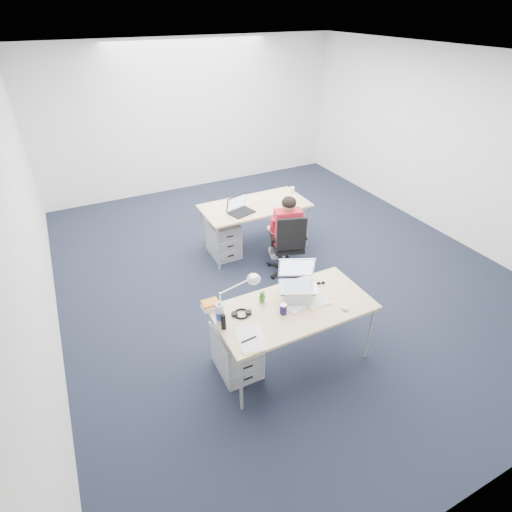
# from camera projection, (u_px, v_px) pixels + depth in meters

# --- Properties ---
(floor) EXTENTS (7.00, 7.00, 0.00)m
(floor) POSITION_uv_depth(u_px,v_px,m) (279.00, 267.00, 5.89)
(floor) COLOR black
(floor) RESTS_ON ground
(room) EXTENTS (6.02, 7.02, 2.80)m
(room) POSITION_uv_depth(u_px,v_px,m) (283.00, 154.00, 4.97)
(room) COLOR silver
(room) RESTS_ON ground
(desk_near) EXTENTS (1.60, 0.80, 0.73)m
(desk_near) POSITION_uv_depth(u_px,v_px,m) (293.00, 310.00, 4.03)
(desk_near) COLOR tan
(desk_near) RESTS_ON ground
(desk_far) EXTENTS (1.60, 0.80, 0.73)m
(desk_far) POSITION_uv_depth(u_px,v_px,m) (255.00, 208.00, 6.02)
(desk_far) COLOR tan
(desk_far) RESTS_ON ground
(office_chair) EXTENTS (0.76, 0.76, 0.96)m
(office_chair) POSITION_uv_depth(u_px,v_px,m) (287.00, 256.00, 5.65)
(office_chair) COLOR black
(office_chair) RESTS_ON ground
(seated_person) EXTENTS (0.47, 0.69, 1.16)m
(seated_person) POSITION_uv_depth(u_px,v_px,m) (285.00, 232.00, 5.62)
(seated_person) COLOR red
(seated_person) RESTS_ON ground
(drawer_pedestal_near) EXTENTS (0.40, 0.50, 0.55)m
(drawer_pedestal_near) POSITION_uv_depth(u_px,v_px,m) (237.00, 350.00, 4.13)
(drawer_pedestal_near) COLOR #AEB0B3
(drawer_pedestal_near) RESTS_ON ground
(drawer_pedestal_far) EXTENTS (0.40, 0.50, 0.55)m
(drawer_pedestal_far) POSITION_uv_depth(u_px,v_px,m) (224.00, 239.00, 6.05)
(drawer_pedestal_far) COLOR #AEB0B3
(drawer_pedestal_far) RESTS_ON ground
(silver_laptop) EXTENTS (0.46, 0.42, 0.40)m
(silver_laptop) POSITION_uv_depth(u_px,v_px,m) (298.00, 283.00, 4.02)
(silver_laptop) COLOR silver
(silver_laptop) RESTS_ON desk_near
(wireless_keyboard) EXTENTS (0.32, 0.20, 0.02)m
(wireless_keyboard) POSITION_uv_depth(u_px,v_px,m) (300.00, 305.00, 4.02)
(wireless_keyboard) COLOR white
(wireless_keyboard) RESTS_ON desk_near
(computer_mouse) EXTENTS (0.07, 0.10, 0.03)m
(computer_mouse) POSITION_uv_depth(u_px,v_px,m) (344.00, 308.00, 3.97)
(computer_mouse) COLOR white
(computer_mouse) RESTS_ON desk_near
(headphones) EXTENTS (0.24, 0.21, 0.03)m
(headphones) POSITION_uv_depth(u_px,v_px,m) (241.00, 313.00, 3.90)
(headphones) COLOR black
(headphones) RESTS_ON desk_near
(can_koozie) EXTENTS (0.09, 0.09, 0.11)m
(can_koozie) POSITION_uv_depth(u_px,v_px,m) (283.00, 309.00, 3.89)
(can_koozie) COLOR #1B1645
(can_koozie) RESTS_ON desk_near
(water_bottle) EXTENTS (0.10, 0.10, 0.26)m
(water_bottle) POSITION_uv_depth(u_px,v_px,m) (220.00, 313.00, 3.73)
(water_bottle) COLOR silver
(water_bottle) RESTS_ON desk_near
(bear_figurine) EXTENTS (0.08, 0.06, 0.13)m
(bear_figurine) POSITION_uv_depth(u_px,v_px,m) (262.00, 297.00, 4.04)
(bear_figurine) COLOR #23761F
(bear_figurine) RESTS_ON desk_near
(book_stack) EXTENTS (0.20, 0.17, 0.08)m
(book_stack) POSITION_uv_depth(u_px,v_px,m) (211.00, 305.00, 3.97)
(book_stack) COLOR silver
(book_stack) RESTS_ON desk_near
(cordless_phone) EXTENTS (0.05, 0.04, 0.17)m
(cordless_phone) POSITION_uv_depth(u_px,v_px,m) (223.00, 322.00, 3.69)
(cordless_phone) COLOR black
(cordless_phone) RESTS_ON desk_near
(papers_left) EXTENTS (0.30, 0.38, 0.01)m
(papers_left) POSITION_uv_depth(u_px,v_px,m) (251.00, 340.00, 3.61)
(papers_left) COLOR #F6FF93
(papers_left) RESTS_ON desk_near
(papers_right) EXTENTS (0.26, 0.36, 0.01)m
(papers_right) POSITION_uv_depth(u_px,v_px,m) (313.00, 297.00, 4.13)
(papers_right) COLOR #F6FF93
(papers_right) RESTS_ON desk_near
(sunglasses) EXTENTS (0.10, 0.07, 0.02)m
(sunglasses) POSITION_uv_depth(u_px,v_px,m) (321.00, 283.00, 4.32)
(sunglasses) COLOR black
(sunglasses) RESTS_ON desk_near
(desk_lamp) EXTENTS (0.41, 0.21, 0.44)m
(desk_lamp) POSITION_uv_depth(u_px,v_px,m) (233.00, 298.00, 3.77)
(desk_lamp) COLOR silver
(desk_lamp) RESTS_ON desk_near
(dark_laptop) EXTENTS (0.42, 0.42, 0.25)m
(dark_laptop) POSITION_uv_depth(u_px,v_px,m) (242.00, 205.00, 5.70)
(dark_laptop) COLOR black
(dark_laptop) RESTS_ON desk_far
(far_cup) EXTENTS (0.09, 0.09, 0.10)m
(far_cup) POSITION_uv_depth(u_px,v_px,m) (292.00, 190.00, 6.35)
(far_cup) COLOR white
(far_cup) RESTS_ON desk_far
(far_papers) EXTENTS (0.27, 0.33, 0.01)m
(far_papers) POSITION_uv_depth(u_px,v_px,m) (239.00, 202.00, 6.07)
(far_papers) COLOR white
(far_papers) RESTS_ON desk_far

